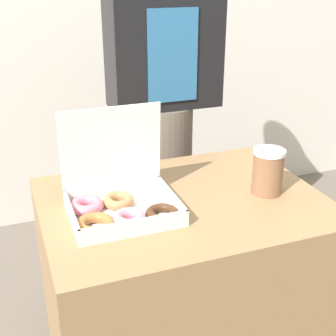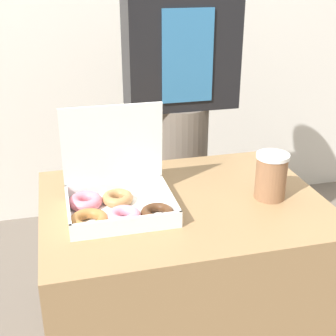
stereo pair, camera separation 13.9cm
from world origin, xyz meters
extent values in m
cube|color=#99754C|center=(0.00, 0.00, 0.36)|extent=(0.86, 0.64, 0.73)
cube|color=white|center=(-0.20, -0.03, 0.73)|extent=(0.30, 0.24, 0.01)
cube|color=white|center=(-0.34, -0.03, 0.75)|extent=(0.01, 0.24, 0.04)
cube|color=white|center=(-0.05, -0.03, 0.75)|extent=(0.01, 0.24, 0.04)
cube|color=white|center=(-0.20, -0.15, 0.75)|extent=(0.30, 0.01, 0.04)
cube|color=white|center=(-0.20, 0.08, 0.75)|extent=(0.30, 0.01, 0.04)
cube|color=white|center=(-0.20, 0.08, 0.90)|extent=(0.30, 0.02, 0.24)
torus|color=#A87038|center=(-0.29, -0.09, 0.75)|extent=(0.14, 0.14, 0.03)
torus|color=pink|center=(-0.29, 0.02, 0.75)|extent=(0.11, 0.11, 0.03)
torus|color=pink|center=(-0.20, -0.09, 0.75)|extent=(0.10, 0.10, 0.03)
torus|color=#B27F4C|center=(-0.20, 0.02, 0.75)|extent=(0.13, 0.13, 0.03)
torus|color=#4C2D19|center=(-0.10, -0.09, 0.75)|extent=(0.13, 0.13, 0.03)
cylinder|color=#8C6042|center=(0.26, -0.05, 0.79)|extent=(0.09, 0.09, 0.13)
cylinder|color=white|center=(0.26, -0.05, 0.87)|extent=(0.10, 0.10, 0.01)
cylinder|color=#665B51|center=(0.15, 0.60, 0.42)|extent=(0.24, 0.24, 0.85)
cube|color=black|center=(0.15, 0.60, 1.12)|extent=(0.44, 0.20, 0.55)
cube|color=teal|center=(0.15, 0.49, 1.07)|extent=(0.20, 0.01, 0.35)
camera|label=1|loc=(-0.49, -1.18, 1.39)|focal=50.00mm
camera|label=2|loc=(-0.35, -1.22, 1.39)|focal=50.00mm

